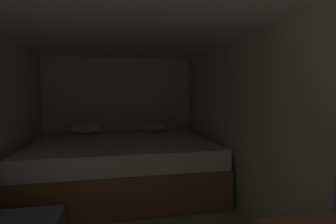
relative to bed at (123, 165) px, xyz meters
name	(u,v)px	position (x,y,z in m)	size (l,w,h in m)	color
wall_back	(119,115)	(0.00, 1.04, 0.65)	(2.71, 0.05, 2.04)	beige
wall_right	(267,131)	(1.33, -1.50, 0.65)	(0.05, 5.04, 2.04)	beige
ceiling_slab	(129,13)	(0.00, -1.50, 1.70)	(2.71, 5.04, 0.05)	white
bed	(123,165)	(0.00, 0.00, 0.00)	(2.49, 1.96, 0.90)	olive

